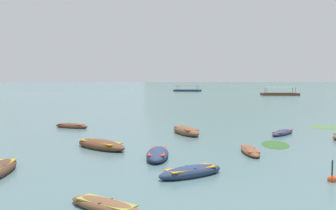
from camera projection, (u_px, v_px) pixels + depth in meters
The scene contains 16 objects.
ground_plane at pixel (162, 82), 1504.46m from camera, with size 6000.00×6000.00×0.00m, color slate.
mountain_2 at pixel (114, 37), 2117.57m from camera, with size 1752.05×1752.05×505.28m, color slate.
mountain_3 at pixel (227, 26), 1905.53m from camera, with size 1476.66×1476.66×566.38m, color #56665B.
rowboat_0 at pixel (186, 131), 29.48m from camera, with size 2.60×4.29×0.78m.
rowboat_1 at pixel (283, 133), 29.29m from camera, with size 2.95×3.30×0.46m.
rowboat_5 at pixel (72, 126), 33.39m from camera, with size 3.50×2.27×0.55m.
rowboat_6 at pixel (158, 154), 20.39m from camera, with size 1.39×3.74×0.64m.
rowboat_8 at pixel (191, 172), 16.53m from camera, with size 3.35×2.63×0.58m.
rowboat_9 at pixel (106, 206), 12.18m from camera, with size 3.00×2.50×0.44m.
rowboat_10 at pixel (250, 151), 21.71m from camera, with size 0.92×3.28×0.42m.
rowboat_12 at pixel (101, 145), 23.26m from camera, with size 4.07×3.93×0.70m.
ferry_0 at pixel (280, 94), 106.50m from camera, with size 10.74×5.13×2.54m.
ferry_1 at pixel (187, 90), 145.14m from camera, with size 11.16×6.98×2.54m.
mooring_buoy at pixel (332, 179), 15.66m from camera, with size 0.37×0.37×1.01m.
weed_patch_1 at pixel (326, 128), 33.56m from camera, with size 2.95×2.57×0.14m, color #477033.
weed_patch_4 at pixel (275, 145), 24.61m from camera, with size 3.53×1.77×0.14m, color #2D5628.
Camera 1 is at (-1.86, -7.60, 4.24)m, focal length 39.87 mm.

